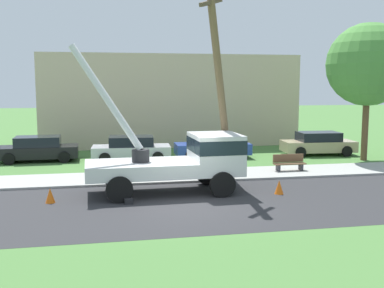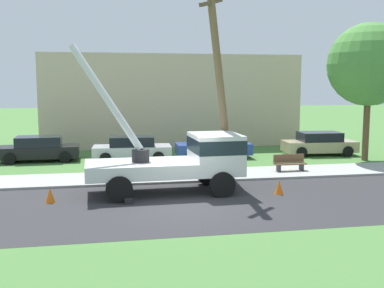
{
  "view_description": "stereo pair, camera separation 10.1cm",
  "coord_description": "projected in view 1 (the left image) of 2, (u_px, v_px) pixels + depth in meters",
  "views": [
    {
      "loc": [
        -3.07,
        -16.21,
        4.39
      ],
      "look_at": [
        0.52,
        2.16,
        1.94
      ],
      "focal_mm": 43.27,
      "sensor_mm": 36.0,
      "label": 1
    },
    {
      "loc": [
        -2.97,
        -16.23,
        4.39
      ],
      "look_at": [
        0.52,
        2.16,
        1.94
      ],
      "focal_mm": 43.27,
      "sensor_mm": 36.0,
      "label": 2
    }
  ],
  "objects": [
    {
      "name": "ground_plane",
      "position": [
        153.0,
        155.0,
        28.6
      ],
      "size": [
        120.0,
        120.0,
        0.0
      ],
      "primitive_type": "plane",
      "color": "#477538"
    },
    {
      "name": "road_asphalt",
      "position": [
        189.0,
        204.0,
        16.93
      ],
      "size": [
        80.0,
        7.18,
        0.01
      ],
      "primitive_type": "cube",
      "color": "#2B2B2D",
      "rests_on": "ground"
    },
    {
      "name": "sidewalk_strip",
      "position": [
        170.0,
        176.0,
        21.81
      ],
      "size": [
        80.0,
        2.86,
        0.1
      ],
      "primitive_type": "cube",
      "color": "#9E9E99",
      "rests_on": "ground"
    },
    {
      "name": "utility_truck",
      "position": [
        185.0,
        158.0,
        18.75
      ],
      "size": [
        6.83,
        3.21,
        5.98
      ],
      "color": "silver",
      "rests_on": "ground"
    },
    {
      "name": "leaning_utility_pole",
      "position": [
        220.0,
        81.0,
        19.83
      ],
      "size": [
        2.17,
        2.46,
        8.79
      ],
      "color": "brown",
      "rests_on": "ground"
    },
    {
      "name": "traffic_cone_ahead",
      "position": [
        279.0,
        187.0,
        18.48
      ],
      "size": [
        0.36,
        0.36,
        0.56
      ],
      "primitive_type": "cone",
      "color": "orange",
      "rests_on": "ground"
    },
    {
      "name": "traffic_cone_behind",
      "position": [
        50.0,
        195.0,
        17.1
      ],
      "size": [
        0.36,
        0.36,
        0.56
      ],
      "primitive_type": "cone",
      "color": "orange",
      "rests_on": "ground"
    },
    {
      "name": "traffic_cone_curbside",
      "position": [
        213.0,
        179.0,
        20.15
      ],
      "size": [
        0.36,
        0.36,
        0.56
      ],
      "primitive_type": "cone",
      "color": "orange",
      "rests_on": "ground"
    },
    {
      "name": "parked_sedan_black",
      "position": [
        38.0,
        149.0,
        26.23
      ],
      "size": [
        4.45,
        2.1,
        1.42
      ],
      "color": "black",
      "rests_on": "ground"
    },
    {
      "name": "parked_sedan_silver",
      "position": [
        131.0,
        149.0,
        26.34
      ],
      "size": [
        4.5,
        2.19,
        1.42
      ],
      "color": "#B7B7BF",
      "rests_on": "ground"
    },
    {
      "name": "parked_sedan_blue",
      "position": [
        212.0,
        146.0,
        27.47
      ],
      "size": [
        4.43,
        2.08,
        1.42
      ],
      "color": "#263F99",
      "rests_on": "ground"
    },
    {
      "name": "parked_sedan_tan",
      "position": [
        318.0,
        143.0,
        28.63
      ],
      "size": [
        4.51,
        2.21,
        1.42
      ],
      "color": "tan",
      "rests_on": "ground"
    },
    {
      "name": "park_bench",
      "position": [
        289.0,
        163.0,
        22.96
      ],
      "size": [
        1.6,
        0.45,
        0.9
      ],
      "color": "brown",
      "rests_on": "ground"
    },
    {
      "name": "roadside_tree_near",
      "position": [
        368.0,
        65.0,
        26.02
      ],
      "size": [
        4.66,
        4.66,
        7.79
      ],
      "color": "brown",
      "rests_on": "ground"
    },
    {
      "name": "lowrise_building_backdrop",
      "position": [
        169.0,
        100.0,
        34.24
      ],
      "size": [
        18.0,
        6.0,
        6.4
      ],
      "primitive_type": "cube",
      "color": "#C6B293",
      "rests_on": "ground"
    }
  ]
}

